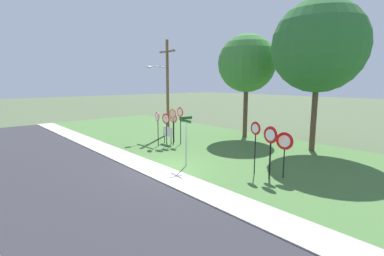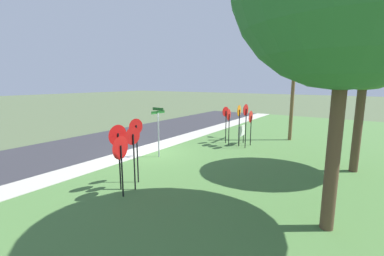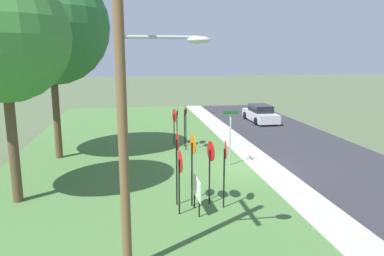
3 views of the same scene
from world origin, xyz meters
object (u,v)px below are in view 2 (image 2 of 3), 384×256
Objects in this scene: yield_sign_near_left at (118,141)px; yield_sign_far_left at (133,143)px; stop_sign_near_right at (239,117)px; yield_sign_far_right at (120,152)px; oak_tree_left at (368,36)px; notice_board at (242,132)px; street_name_post at (158,128)px; stop_sign_far_right at (229,119)px; stop_sign_far_center at (226,117)px; stop_sign_near_left at (251,120)px; yield_sign_near_right at (136,136)px; utility_pole at (291,78)px; stop_sign_far_left at (246,117)px.

yield_sign_near_left reaches higher than yield_sign_far_left.
stop_sign_near_right is 1.18× the size of yield_sign_far_right.
stop_sign_near_right is at bearing -102.86° from oak_tree_left.
street_name_post is at bearing -28.63° from notice_board.
stop_sign_near_right is at bearing 156.12° from street_name_post.
stop_sign_far_right is 1.06× the size of yield_sign_far_right.
notice_board is at bearing 114.62° from stop_sign_far_center.
stop_sign_near_left is 0.92× the size of yield_sign_far_left.
stop_sign_far_right is 0.97× the size of yield_sign_far_left.
street_name_post is at bearing -153.56° from yield_sign_near_left.
stop_sign_near_right reaches higher than stop_sign_far_center.
street_name_post is at bearing -146.55° from yield_sign_far_left.
yield_sign_near_right is at bearing -139.13° from yield_sign_far_left.
utility_pole is at bearing 147.51° from stop_sign_far_center.
stop_sign_near_left is 0.85× the size of yield_sign_near_right.
stop_sign_near_right is at bearing -44.06° from stop_sign_near_left.
stop_sign_far_center is (-0.53, -1.62, -0.21)m from stop_sign_far_left.
stop_sign_far_left is 0.33× the size of oak_tree_left.
yield_sign_far_left reaches higher than stop_sign_far_right.
stop_sign_near_right is 0.97× the size of street_name_post.
yield_sign_near_left is at bearing -12.85° from stop_sign_near_left.
stop_sign_far_center is 0.31× the size of utility_pole.
yield_sign_far_left reaches higher than notice_board.
yield_sign_near_right is 1.43m from yield_sign_far_right.
yield_sign_near_left is 13.22m from utility_pole.
stop_sign_near_right is at bearing 90.28° from stop_sign_far_right.
stop_sign_far_center reaches higher than stop_sign_far_right.
yield_sign_near_right is (8.59, -1.47, 0.32)m from stop_sign_near_left.
oak_tree_left reaches higher than notice_board.
yield_sign_far_left is (-0.29, 0.49, -0.07)m from yield_sign_near_left.
street_name_post is at bearing -34.58° from stop_sign_near_left.
yield_sign_far_left is 4.43m from street_name_post.
notice_board is (-8.55, 0.89, -1.13)m from yield_sign_near_right.
stop_sign_far_left is 1.72m from stop_sign_far_center.
utility_pole reaches higher than yield_sign_near_right.
stop_sign_far_left reaches higher than stop_sign_far_center.
yield_sign_near_right is at bearing -13.49° from stop_sign_near_left.
stop_sign_near_left is 1.41m from stop_sign_far_right.
notice_board is (0.04, -0.59, -0.80)m from stop_sign_near_left.
stop_sign_near_right is at bearing -108.64° from stop_sign_far_left.
stop_sign_far_right is 5.45m from utility_pole.
oak_tree_left is (1.36, 7.05, 4.29)m from stop_sign_far_right.
stop_sign_far_center is at bearing 168.45° from street_name_post.
yield_sign_near_right is (8.29, 0.16, 0.19)m from stop_sign_far_center.
stop_sign_far_center is at bearing -103.45° from oak_tree_left.
stop_sign_far_center is 9.18m from yield_sign_near_left.
oak_tree_left is at bearing 87.40° from stop_sign_far_center.
notice_board is (-9.44, 0.93, -1.05)m from yield_sign_near_left.
yield_sign_near_left is at bearing -134.84° from yield_sign_far_right.
yield_sign_far_right is at bearing -4.56° from notice_board.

